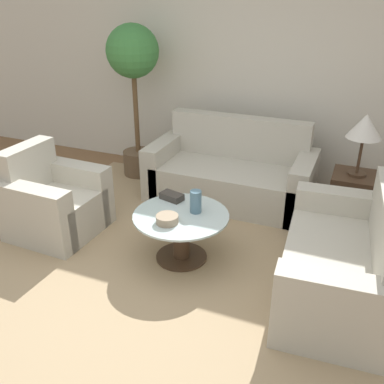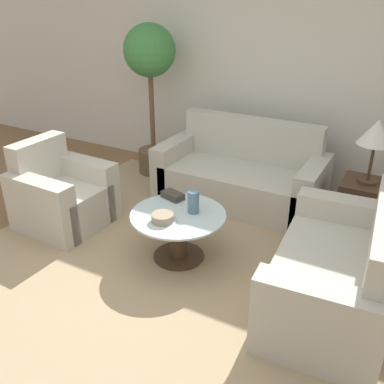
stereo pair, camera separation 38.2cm
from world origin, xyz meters
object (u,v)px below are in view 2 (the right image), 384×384
vase (193,202)px  book_stack (173,195)px  potted_plant (150,71)px  table_lamp (377,134)px  bowl (163,218)px  sofa_main (242,176)px  loveseat (341,275)px  coffee_table (178,230)px  armchair (61,197)px

vase → book_stack: size_ratio=0.86×
potted_plant → book_stack: (1.09, -1.32, -0.83)m
table_lamp → bowl: (-1.39, -1.47, -0.53)m
sofa_main → bowl: bearing=-93.1°
loveseat → bowl: (-1.44, -0.18, 0.19)m
vase → sofa_main: bearing=92.9°
bowl → book_stack: size_ratio=0.80×
vase → potted_plant: bearing=133.5°
coffee_table → loveseat: bearing=0.3°
armchair → table_lamp: table_lamp is taller
potted_plant → bowl: bearing=-54.3°
armchair → potted_plant: size_ratio=0.47×
loveseat → table_lamp: 1.48m
armchair → table_lamp: (2.72, 1.33, 0.72)m
loveseat → book_stack: bearing=-102.1°
bowl → armchair: bearing=173.8°
armchair → loveseat: 2.77m
table_lamp → bowl: size_ratio=3.29×
potted_plant → vase: (1.39, -1.46, -0.76)m
book_stack → armchair: bearing=-152.4°
armchair → book_stack: bearing=-75.7°
armchair → coffee_table: armchair is taller
sofa_main → coffee_table: bearing=-91.5°
armchair → vase: (1.47, 0.12, 0.25)m
vase → bowl: bearing=-119.2°
armchair → vase: size_ratio=4.29×
table_lamp → potted_plant: potted_plant is taller
sofa_main → book_stack: sofa_main is taller
book_stack → bowl: bearing=-55.0°
table_lamp → book_stack: (-1.54, -1.07, -0.53)m
table_lamp → bowl: 2.10m
sofa_main → vase: sofa_main is taller
armchair → vase: bearing=-83.6°
coffee_table → armchair: bearing=-178.8°
coffee_table → book_stack: (-0.20, 0.23, 0.19)m
bowl → table_lamp: bearing=46.6°
loveseat → book_stack: size_ratio=6.58×
coffee_table → potted_plant: 2.26m
loveseat → bowl: loveseat is taller
sofa_main → bowl: (-0.08, -1.52, 0.19)m
armchair → book_stack: (1.17, 0.26, 0.18)m
potted_plant → vase: potted_plant is taller
coffee_table → bowl: size_ratio=4.44×
sofa_main → armchair: size_ratio=2.10×
vase → coffee_table: bearing=-137.1°
bowl → potted_plant: bearing=125.7°
vase → bowl: (-0.15, -0.27, -0.07)m
loveseat → vase: bearing=-97.7°
armchair → book_stack: 1.22m
table_lamp → book_stack: 1.95m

